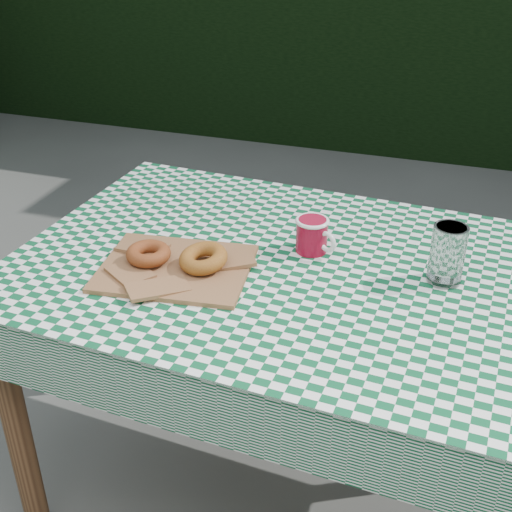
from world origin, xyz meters
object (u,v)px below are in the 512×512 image
Objects in this scene: coffee_mug at (312,235)px; drinking_glass at (447,255)px; paper_bag at (175,267)px; table at (291,397)px.

coffee_mug is 0.31m from drinking_glass.
paper_bag is at bearing -166.31° from drinking_glass.
drinking_glass reaches higher than paper_bag.
coffee_mug is at bearing 82.35° from table.
table is 3.82× the size of paper_bag.
table is 8.56× the size of coffee_mug.
coffee_mug is 1.10× the size of drinking_glass.
table is at bearing -74.53° from coffee_mug.
drinking_glass is at bearing 10.84° from table.
paper_bag is 0.32m from coffee_mug.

